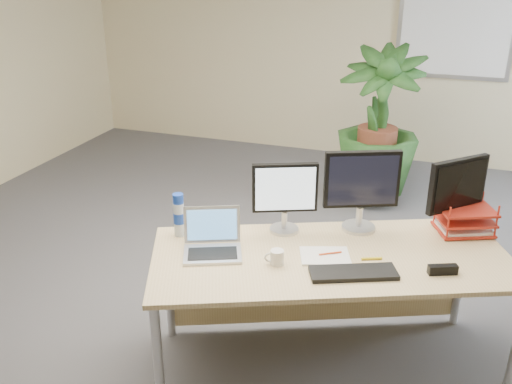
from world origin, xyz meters
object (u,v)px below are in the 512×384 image
(floor_plant, at_px, (377,136))
(monitor_right, at_px, (362,186))
(desk, at_px, (326,270))
(monitor_left, at_px, (285,193))
(laptop, at_px, (212,242))

(floor_plant, distance_m, monitor_right, 2.31)
(desk, distance_m, monitor_right, 0.58)
(floor_plant, relative_size, monitor_left, 3.29)
(desk, relative_size, monitor_left, 5.03)
(monitor_left, relative_size, monitor_right, 0.86)
(monitor_left, bearing_deg, monitor_right, 22.01)
(floor_plant, bearing_deg, laptop, -101.67)
(laptop, bearing_deg, monitor_right, 36.43)
(desk, distance_m, monitor_left, 0.55)
(desk, bearing_deg, laptop, -156.14)
(desk, distance_m, floor_plant, 2.56)
(floor_plant, relative_size, monitor_right, 2.84)
(monitor_left, height_order, laptop, monitor_left)
(floor_plant, relative_size, laptop, 3.50)
(monitor_right, xyz_separation_m, laptop, (-0.78, -0.57, -0.24))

